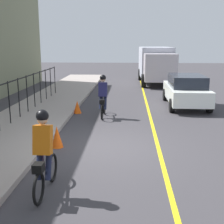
% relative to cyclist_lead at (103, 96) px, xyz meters
% --- Properties ---
extents(ground_plane, '(80.00, 80.00, 0.00)m').
position_rel_cyclist_lead_xyz_m(ground_plane, '(-3.80, -0.43, -0.91)').
color(ground_plane, '#3A383C').
extents(lane_line_centre, '(36.00, 0.12, 0.01)m').
position_rel_cyclist_lead_xyz_m(lane_line_centre, '(-3.80, -2.03, -0.91)').
color(lane_line_centre, yellow).
rests_on(lane_line_centre, ground).
extents(cyclist_lead, '(1.71, 0.36, 1.83)m').
position_rel_cyclist_lead_xyz_m(cyclist_lead, '(0.00, 0.00, 0.00)').
color(cyclist_lead, black).
rests_on(cyclist_lead, ground).
extents(cyclist_follow, '(1.71, 0.36, 1.83)m').
position_rel_cyclist_lead_xyz_m(cyclist_follow, '(-6.88, 0.63, 0.00)').
color(cyclist_follow, black).
rests_on(cyclist_follow, ground).
extents(patrol_sedan, '(4.41, 1.94, 1.58)m').
position_rel_cyclist_lead_xyz_m(patrol_sedan, '(2.55, -3.94, -0.09)').
color(patrol_sedan, white).
rests_on(patrol_sedan, ground).
extents(box_truck_background, '(6.76, 2.67, 2.78)m').
position_rel_cyclist_lead_xyz_m(box_truck_background, '(11.60, -3.17, 0.64)').
color(box_truck_background, '#B2B5C3').
rests_on(box_truck_background, ground).
extents(traffic_cone_near, '(0.36, 0.36, 0.56)m').
position_rel_cyclist_lead_xyz_m(traffic_cone_near, '(0.69, 1.24, -0.63)').
color(traffic_cone_near, '#FC550D').
rests_on(traffic_cone_near, ground).
extents(traffic_cone_far, '(0.36, 0.36, 0.67)m').
position_rel_cyclist_lead_xyz_m(traffic_cone_far, '(-3.95, 1.07, -0.58)').
color(traffic_cone_far, '#FE560E').
rests_on(traffic_cone_far, ground).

